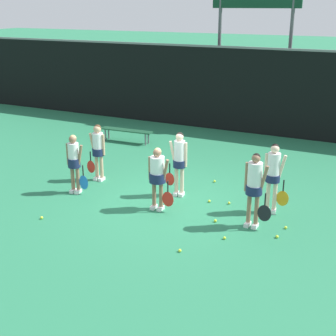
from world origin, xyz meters
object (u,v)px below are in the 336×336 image
scoreboard (256,8)px  tennis_ball_2 (180,251)px  player_1 (158,174)px  tennis_ball_9 (255,192)px  player_2 (255,184)px  player_0 (74,160)px  player_3 (98,148)px  tennis_ball_4 (286,228)px  player_5 (273,173)px  tennis_ball_6 (209,201)px  bench_courtside (127,131)px  tennis_ball_5 (229,203)px  tennis_ball_0 (224,238)px  tennis_ball_1 (215,181)px  player_4 (179,159)px  tennis_ball_3 (277,237)px  tennis_ball_8 (42,218)px  tennis_ball_7 (215,221)px

scoreboard → tennis_ball_2: size_ratio=88.90×
player_1 → tennis_ball_9: (1.92, 2.09, -0.92)m
player_2 → tennis_ball_2: size_ratio=26.06×
player_0 → tennis_ball_2: (3.94, -1.74, -0.92)m
player_3 → tennis_ball_4: bearing=-9.0°
player_5 → tennis_ball_4: player_5 is taller
player_3 → tennis_ball_6: (3.53, -0.14, -0.96)m
bench_courtside → tennis_ball_5: bearing=-38.6°
tennis_ball_4 → tennis_ball_0: bearing=-135.1°
tennis_ball_6 → player_1: bearing=-136.7°
bench_courtside → player_1: player_1 is taller
tennis_ball_0 → tennis_ball_1: size_ratio=0.99×
player_2 → player_4: (-2.33, 0.98, -0.02)m
player_0 → player_5: bearing=5.7°
player_1 → player_0: bearing=-179.2°
player_0 → tennis_ball_4: (5.70, 0.30, -0.92)m
tennis_ball_3 → tennis_ball_8: (-5.37, -1.52, 0.00)m
player_2 → player_4: size_ratio=1.01×
tennis_ball_8 → scoreboard: bearing=80.6°
tennis_ball_0 → tennis_ball_9: size_ratio=0.99×
player_3 → tennis_ball_5: 4.15m
player_2 → tennis_ball_4: bearing=20.2°
tennis_ball_3 → bench_courtside: bearing=143.3°
tennis_ball_7 → tennis_ball_9: tennis_ball_7 is taller
bench_courtside → player_1: size_ratio=1.29×
scoreboard → player_2: size_ratio=3.41×
bench_courtside → tennis_ball_2: 8.51m
scoreboard → player_3: bearing=-104.1°
player_0 → tennis_ball_8: 2.00m
scoreboard → tennis_ball_8: bearing=-99.4°
player_4 → tennis_ball_8: bearing=-135.7°
player_3 → tennis_ball_3: player_3 is taller
scoreboard → tennis_ball_6: (1.44, -8.42, -4.73)m
tennis_ball_9 → player_1: bearing=-132.6°
player_0 → tennis_ball_3: size_ratio=23.40×
scoreboard → player_4: 9.13m
bench_courtside → tennis_ball_0: bench_courtside is taller
player_0 → tennis_ball_5: player_0 is taller
tennis_ball_4 → tennis_ball_9: size_ratio=0.97×
tennis_ball_4 → tennis_ball_5: 1.81m
bench_courtside → tennis_ball_0: (5.91, -5.74, -0.37)m
player_1 → player_2: 2.43m
player_1 → tennis_ball_1: (0.64, 2.39, -0.92)m
player_2 → tennis_ball_8: player_2 is taller
player_0 → tennis_ball_6: (3.56, 0.96, -0.92)m
player_5 → player_1: bearing=-166.1°
tennis_ball_8 → tennis_ball_9: bearing=42.5°
player_0 → tennis_ball_9: 5.01m
player_0 → player_1: 2.53m
scoreboard → player_5: 9.59m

